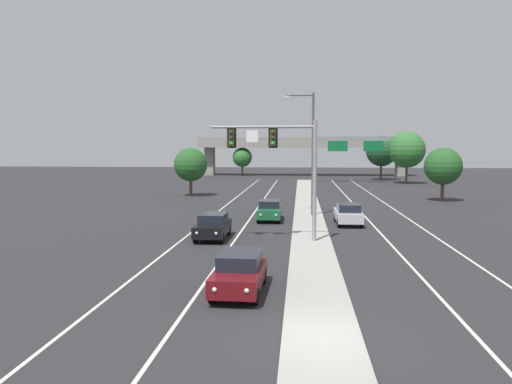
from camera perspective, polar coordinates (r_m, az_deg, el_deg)
name	(u,v)px	position (r m, az deg, el deg)	size (l,w,h in m)	color
ground_plane	(322,341)	(16.02, 7.34, -16.11)	(260.00, 260.00, 0.00)	#28282B
median_island	(311,235)	(33.42, 6.08, -4.80)	(2.40, 110.00, 0.15)	#9E9B93
lane_stripe_oncoming_center	(249,220)	(40.54, -0.78, -3.13)	(0.14, 100.00, 0.01)	silver
lane_stripe_receding_center	(370,222)	(40.70, 12.53, -3.22)	(0.14, 100.00, 0.01)	silver
edge_stripe_left	(208,220)	(41.00, -5.38, -3.06)	(0.14, 100.00, 0.01)	silver
edge_stripe_right	(413,222)	(41.26, 17.09, -3.21)	(0.14, 100.00, 0.01)	silver
overhead_signal_mast	(281,155)	(30.59, 2.84, 4.14)	(6.33, 0.44, 7.20)	gray
street_lamp_median	(310,147)	(42.33, 6.03, 5.05)	(2.58, 0.28, 10.00)	#4C4C51
car_oncoming_darkred	(240,272)	(20.57, -1.83, -8.88)	(1.91, 4.51, 1.58)	#5B0F14
car_oncoming_black	(213,226)	(32.42, -4.82, -3.76)	(1.82, 4.47, 1.58)	black
car_oncoming_green	(269,210)	(40.32, 1.50, -2.01)	(1.92, 4.51, 1.58)	#195633
car_receding_silver	(348,214)	(38.74, 10.21, -2.38)	(1.86, 4.49, 1.58)	#B7B7BC
highway_sign_gantry	(355,144)	(85.17, 11.00, 5.21)	(13.28, 0.42, 7.50)	gray
overpass_bridge	(304,147)	(103.64, 5.37, 5.02)	(42.40, 6.40, 7.65)	gray
tree_far_right_c	(381,151)	(91.92, 13.77, 4.43)	(5.32, 5.32, 7.69)	#4C3823
tree_far_right_a	(407,150)	(83.47, 16.45, 4.52)	(5.62, 5.62, 8.13)	#4C3823
tree_far_right_b	(443,166)	(57.73, 20.08, 2.69)	(3.93, 3.93, 5.69)	#4C3823
tree_far_left_b	(242,157)	(102.96, -1.53, 3.87)	(3.89, 3.89, 5.63)	#4C3823
tree_far_left_c	(191,165)	(60.53, -7.28, 3.03)	(3.90, 3.90, 5.65)	#4C3823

